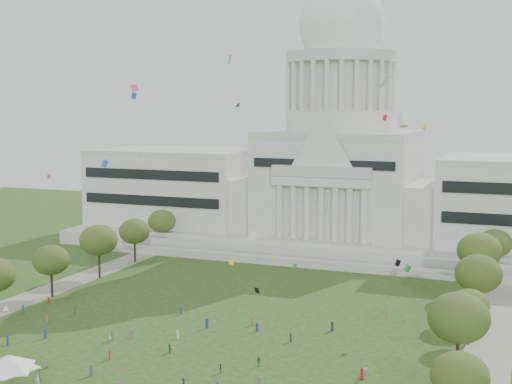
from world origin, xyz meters
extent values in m
plane|color=#274215|center=(0.00, 0.00, 0.00)|extent=(400.00, 400.00, 0.00)
cube|color=#B8B6AC|center=(0.00, 115.00, 2.00)|extent=(160.00, 60.00, 4.00)
cube|color=#B8B6AC|center=(0.00, 82.00, 1.00)|extent=(130.00, 3.00, 2.00)
cube|color=#B8B6AC|center=(0.00, 90.00, 2.50)|extent=(140.00, 3.00, 5.00)
cube|color=silver|center=(-55.00, 114.00, 15.00)|extent=(50.00, 34.00, 22.00)
cube|color=silver|center=(-27.00, 112.00, 12.00)|extent=(12.00, 26.00, 16.00)
cube|color=silver|center=(27.00, 112.00, 12.00)|extent=(12.00, 26.00, 16.00)
cube|color=silver|center=(0.00, 114.00, 18.00)|extent=(44.00, 38.00, 28.00)
cube|color=silver|center=(0.00, 94.00, 21.20)|extent=(28.00, 3.00, 2.40)
cube|color=black|center=(-55.00, 96.80, 17.00)|extent=(46.00, 0.40, 11.00)
cylinder|color=silver|center=(0.00, 114.00, 37.40)|extent=(32.00, 32.00, 6.00)
cylinder|color=silver|center=(0.00, 114.00, 47.40)|extent=(28.00, 28.00, 14.00)
cylinder|color=#B8B6AC|center=(0.00, 114.00, 55.90)|extent=(32.40, 32.40, 3.00)
cylinder|color=silver|center=(0.00, 114.00, 61.40)|extent=(22.00, 22.00, 8.00)
ellipsoid|color=white|center=(0.00, 114.00, 65.40)|extent=(25.00, 25.00, 26.20)
cube|color=gray|center=(-48.00, 30.00, 0.02)|extent=(8.00, 160.00, 0.04)
cube|color=gray|center=(48.00, 30.00, 0.02)|extent=(8.00, 160.00, 0.04)
ellipsoid|color=#394B17|center=(46.22, -1.75, 7.68)|extent=(7.58, 7.58, 6.20)
cylinder|color=black|center=(44.17, 17.44, 3.10)|extent=(0.56, 0.56, 6.20)
ellipsoid|color=#35491A|center=(44.17, 17.44, 9.68)|extent=(9.55, 9.55, 7.82)
cylinder|color=black|center=(-44.09, 33.92, 2.64)|extent=(0.56, 0.56, 5.27)
ellipsoid|color=#334A17|center=(-44.09, 33.92, 8.23)|extent=(8.12, 8.12, 6.65)
cylinder|color=black|center=(44.40, 34.48, 2.28)|extent=(0.56, 0.56, 4.56)
ellipsoid|color=#3B511D|center=(44.40, 34.48, 7.11)|extent=(7.01, 7.01, 5.74)
cylinder|color=black|center=(-44.08, 52.42, 3.02)|extent=(0.56, 0.56, 6.03)
ellipsoid|color=#394819|center=(-44.08, 52.42, 9.41)|extent=(9.29, 9.29, 7.60)
cylinder|color=black|center=(44.76, 50.04, 2.98)|extent=(0.56, 0.56, 5.97)
ellipsoid|color=#354616|center=(44.76, 50.04, 9.31)|extent=(9.19, 9.19, 7.52)
cylinder|color=black|center=(-45.22, 71.01, 2.70)|extent=(0.56, 0.56, 5.41)
ellipsoid|color=#334619|center=(-45.22, 71.01, 8.44)|extent=(8.33, 8.33, 6.81)
cylinder|color=black|center=(43.49, 70.19, 3.19)|extent=(0.56, 0.56, 6.37)
ellipsoid|color=#3A5017|center=(43.49, 70.19, 9.94)|extent=(9.82, 9.82, 8.03)
cylinder|color=black|center=(-46.87, 89.14, 2.66)|extent=(0.56, 0.56, 5.32)
ellipsoid|color=#3C4C1B|center=(-46.87, 89.14, 8.29)|extent=(8.19, 8.19, 6.70)
cylinder|color=black|center=(45.96, 88.13, 2.73)|extent=(0.56, 0.56, 5.47)
ellipsoid|color=#384E18|center=(45.96, 88.13, 8.53)|extent=(8.42, 8.42, 6.89)
cylinder|color=#4C4C4C|center=(-21.02, -7.55, 1.37)|extent=(0.12, 0.12, 2.75)
cylinder|color=#4C4C4C|center=(-14.87, -7.55, 1.37)|extent=(0.12, 0.12, 2.75)
cube|color=white|center=(-17.95, -10.63, 2.86)|extent=(8.21, 8.21, 0.22)
pyramid|color=white|center=(-17.95, -10.63, 4.06)|extent=(11.49, 11.49, 2.20)
imported|color=#B21E1E|center=(30.60, 11.59, 0.94)|extent=(1.01, 1.10, 1.88)
imported|color=silver|center=(30.72, 13.65, 0.93)|extent=(1.05, 0.99, 1.85)
imported|color=#26262B|center=(6.51, -1.56, 0.80)|extent=(1.09, 1.13, 1.61)
imported|color=#4C4C51|center=(9.16, 6.11, 0.76)|extent=(0.81, 1.01, 1.52)
imported|color=#33723F|center=(-2.66, 11.27, 0.83)|extent=(1.47, 1.57, 1.67)
imported|color=silver|center=(-14.10, -9.01, 0.92)|extent=(0.77, 0.64, 1.84)
imported|color=silver|center=(-15.24, 12.47, 0.74)|extent=(0.74, 0.47, 1.49)
imported|color=#33723F|center=(13.69, 11.10, 0.83)|extent=(0.87, 1.10, 1.66)
cube|color=#26262B|center=(20.02, 32.99, 0.91)|extent=(0.54, 0.42, 1.81)
cube|color=navy|center=(-27.39, 9.96, 0.91)|extent=(0.41, 0.54, 1.82)
cube|color=#33723F|center=(-31.54, 24.44, 0.79)|extent=(0.33, 0.46, 1.59)
cube|color=navy|center=(-11.34, 32.21, 0.79)|extent=(0.47, 0.49, 1.59)
cube|color=navy|center=(-42.00, 21.70, 0.75)|extent=(0.46, 0.45, 1.51)
cube|color=#B21E1E|center=(-10.47, 4.78, 0.78)|extent=(0.44, 0.49, 1.57)
cube|color=navy|center=(7.01, 27.63, 0.80)|extent=(0.45, 0.31, 1.59)
cube|color=#26262B|center=(14.77, 24.25, 0.81)|extent=(0.34, 0.47, 1.61)
cube|color=#994C8C|center=(16.88, 3.38, 0.77)|extent=(0.45, 0.48, 1.54)
cube|color=silver|center=(-4.88, 18.52, 0.75)|extent=(0.42, 0.47, 1.50)
cube|color=#994C8C|center=(-17.81, -1.91, 0.82)|extent=(0.47, 0.51, 1.63)
cube|color=#4C4C51|center=(-9.18, -2.43, 0.92)|extent=(0.56, 0.44, 1.84)
cube|color=#994C8C|center=(-12.86, 15.70, 0.82)|extent=(0.44, 0.51, 1.63)
cube|color=navy|center=(-2.58, 25.99, 0.94)|extent=(0.47, 0.58, 1.88)
cube|color=olive|center=(4.80, 30.81, 0.88)|extent=(0.51, 0.54, 1.75)
cube|color=#33723F|center=(-15.52, 13.47, 0.88)|extent=(0.38, 0.52, 1.77)
cube|color=navy|center=(-31.18, 4.43, 0.92)|extent=(0.52, 0.58, 1.85)
cube|color=olive|center=(-32.62, 17.28, 0.80)|extent=(0.48, 0.49, 1.60)
cube|color=#B21E1E|center=(-40.94, 28.56, 0.73)|extent=(0.26, 0.40, 1.46)
camera|label=1|loc=(53.72, -92.64, 42.07)|focal=50.00mm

